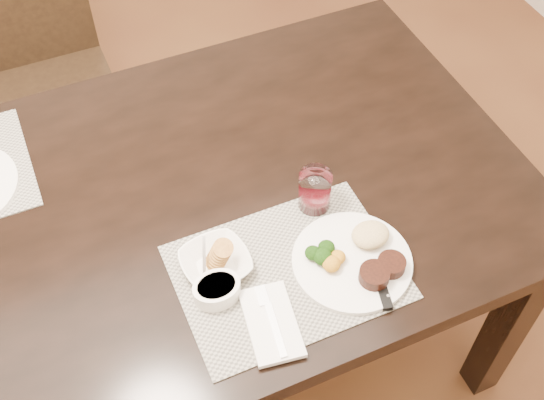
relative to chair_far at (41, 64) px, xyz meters
name	(u,v)px	position (x,y,z in m)	size (l,w,h in m)	color
ground_plane	(147,375)	(0.00, -0.93, -0.50)	(4.50, 4.50, 0.00)	#482617
dining_table	(106,251)	(0.00, -0.93, 0.16)	(2.00, 1.00, 0.75)	black
chair_far	(41,64)	(0.00, 0.00, 0.00)	(0.42, 0.42, 0.90)	black
placemat_near	(287,272)	(0.33, -1.20, 0.25)	(0.46, 0.34, 0.00)	gray
dinner_plate	(358,258)	(0.48, -1.24, 0.27)	(0.26, 0.26, 0.05)	white
napkin_fork	(271,323)	(0.25, -1.30, 0.26)	(0.12, 0.18, 0.02)	white
steak_knife	(374,277)	(0.49, -1.29, 0.26)	(0.06, 0.25, 0.01)	white
cracker_bowl	(216,263)	(0.20, -1.13, 0.27)	(0.16, 0.16, 0.06)	white
sauce_ramekin	(217,289)	(0.18, -1.20, 0.27)	(0.10, 0.15, 0.08)	white
wine_glass_near	(315,192)	(0.47, -1.06, 0.30)	(0.07, 0.07, 0.10)	white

